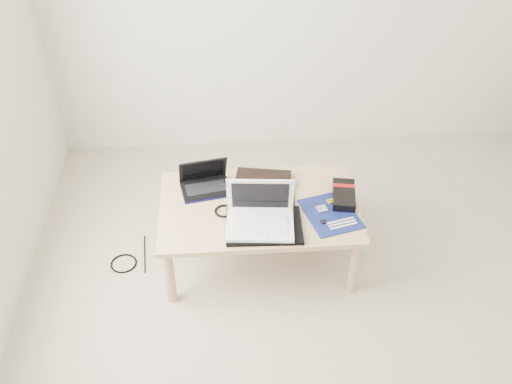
{
  "coord_description": "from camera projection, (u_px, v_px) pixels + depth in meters",
  "views": [
    {
      "loc": [
        -0.85,
        -1.65,
        2.44
      ],
      "look_at": [
        -0.67,
        0.77,
        0.5
      ],
      "focal_mm": 40.0,
      "sensor_mm": 36.0,
      "label": 1
    }
  ],
  "objects": [
    {
      "name": "floor_cable_trail",
      "position": [
        145.0,
        254.0,
        3.43
      ],
      "size": [
        0.04,
        0.32,
        0.01
      ],
      "primitive_type": "cylinder",
      "rotation": [
        1.57,
        0.0,
        0.09
      ],
      "color": "black",
      "rests_on": "ground"
    },
    {
      "name": "remote",
      "position": [
        289.0,
        192.0,
        3.25
      ],
      "size": [
        0.12,
        0.21,
        0.02
      ],
      "color": "#AFAFB4",
      "rests_on": "coffee_table"
    },
    {
      "name": "white_laptop",
      "position": [
        260.0,
        215.0,
        2.99
      ],
      "size": [
        0.37,
        0.28,
        0.25
      ],
      "color": "white",
      "rests_on": "neoprene_sleeve"
    },
    {
      "name": "tablet",
      "position": [
        270.0,
        195.0,
        3.23
      ],
      "size": [
        0.3,
        0.24,
        0.02
      ],
      "color": "black",
      "rests_on": "coffee_table"
    },
    {
      "name": "cable_coil",
      "position": [
        224.0,
        211.0,
        3.12
      ],
      "size": [
        0.12,
        0.12,
        0.01
      ],
      "primitive_type": "torus",
      "rotation": [
        0.0,
        0.0,
        0.14
      ],
      "color": "black",
      "rests_on": "coffee_table"
    },
    {
      "name": "floor_cable_coil",
      "position": [
        124.0,
        263.0,
        3.36
      ],
      "size": [
        0.2,
        0.2,
        0.01
      ],
      "primitive_type": "torus",
      "rotation": [
        0.0,
        0.0,
        -0.35
      ],
      "color": "black",
      "rests_on": "ground"
    },
    {
      "name": "motherboard",
      "position": [
        331.0,
        214.0,
        3.11
      ],
      "size": [
        0.34,
        0.39,
        0.02
      ],
      "color": "#0C154E",
      "rests_on": "coffee_table"
    },
    {
      "name": "gpu_box",
      "position": [
        344.0,
        195.0,
        3.2
      ],
      "size": [
        0.16,
        0.26,
        0.05
      ],
      "color": "black",
      "rests_on": "coffee_table"
    },
    {
      "name": "netbook",
      "position": [
        205.0,
        183.0,
        3.26
      ],
      "size": [
        0.31,
        0.25,
        0.19
      ],
      "color": "black",
      "rests_on": "coffee_table"
    },
    {
      "name": "neoprene_sleeve",
      "position": [
        264.0,
        226.0,
        3.02
      ],
      "size": [
        0.41,
        0.31,
        0.02
      ],
      "primitive_type": "cube",
      "rotation": [
        0.0,
        0.0,
        -0.04
      ],
      "color": "black",
      "rests_on": "coffee_table"
    },
    {
      "name": "book",
      "position": [
        262.0,
        184.0,
        3.29
      ],
      "size": [
        0.36,
        0.32,
        0.03
      ],
      "color": "black",
      "rests_on": "coffee_table"
    },
    {
      "name": "room_shell",
      "position": [
        484.0,
        45.0,
        1.81
      ],
      "size": [
        4.2,
        4.2,
        2.7
      ],
      "color": "silver",
      "rests_on": "ground"
    },
    {
      "name": "ground",
      "position": [
        400.0,
        359.0,
        2.86
      ],
      "size": [
        4.0,
        4.0,
        0.0
      ],
      "primitive_type": "plane",
      "color": "#C1B19C",
      "rests_on": "ground"
    },
    {
      "name": "coffee_table",
      "position": [
        259.0,
        212.0,
        3.2
      ],
      "size": [
        1.1,
        0.7,
        0.4
      ],
      "color": "tan",
      "rests_on": "ground"
    }
  ]
}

